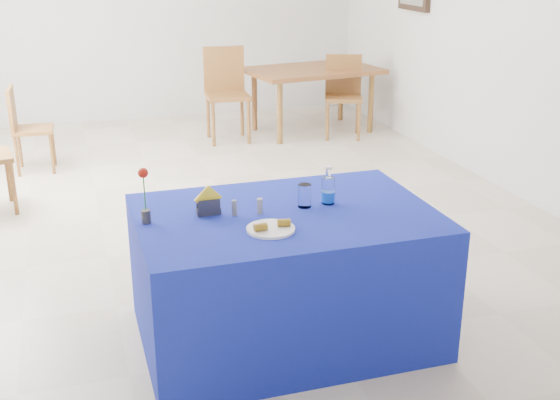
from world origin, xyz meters
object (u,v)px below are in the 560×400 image
at_px(blue_table, 285,275).
at_px(chair_bg_right, 343,90).
at_px(oak_table, 313,75).
at_px(chair_win_b, 24,123).
at_px(plate, 271,229).
at_px(chair_bg_left, 226,87).
at_px(water_bottle, 328,191).

bearing_deg(blue_table, chair_bg_right, 63.88).
height_order(oak_table, chair_win_b, chair_win_b).
height_order(chair_bg_right, chair_win_b, chair_bg_right).
distance_m(plate, chair_bg_left, 4.67).
distance_m(chair_bg_left, chair_win_b, 2.26).
relative_size(blue_table, chair_win_b, 1.90).
relative_size(blue_table, chair_bg_left, 1.54).
xyz_separation_m(plate, chair_win_b, (-1.33, 3.96, -0.28)).
height_order(blue_table, oak_table, blue_table).
bearing_deg(oak_table, plate, -112.25).
distance_m(water_bottle, oak_table, 4.59).
relative_size(water_bottle, chair_win_b, 0.26).
height_order(water_bottle, oak_table, water_bottle).
xyz_separation_m(oak_table, chair_bg_left, (-1.06, -0.03, -0.08)).
bearing_deg(chair_bg_right, water_bottle, -93.14).
xyz_separation_m(water_bottle, chair_bg_left, (0.42, 4.31, -0.23)).
bearing_deg(chair_win_b, plate, -159.00).
bearing_deg(plate, blue_table, 56.33).
height_order(chair_bg_left, chair_bg_right, chair_bg_left).
xyz_separation_m(water_bottle, chair_win_b, (-1.75, 3.67, -0.34)).
xyz_separation_m(plate, water_bottle, (0.42, 0.29, 0.06)).
bearing_deg(chair_win_b, blue_table, -155.93).
distance_m(oak_table, chair_bg_right, 0.42).
bearing_deg(chair_bg_left, chair_bg_right, -7.28).
xyz_separation_m(oak_table, chair_bg_right, (0.27, -0.29, -0.14)).
xyz_separation_m(plate, oak_table, (1.89, 4.63, -0.09)).
bearing_deg(chair_bg_right, oak_table, 153.87).
bearing_deg(blue_table, chair_bg_left, 81.09).
bearing_deg(chair_win_b, chair_bg_left, -71.19).
bearing_deg(blue_table, plate, -123.67).
distance_m(chair_bg_right, chair_win_b, 3.52).
bearing_deg(water_bottle, blue_table, -167.21).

